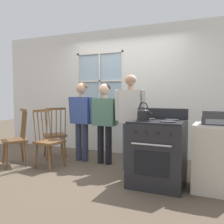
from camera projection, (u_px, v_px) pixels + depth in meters
ground_plane at (97, 171)px, 4.18m from camera, size 16.00×16.00×0.00m
wall_back at (128, 92)px, 5.34m from camera, size 6.40×0.16×2.70m
chair_by_window at (55, 135)px, 5.06m from camera, size 0.58×0.58×1.03m
chair_near_wall at (49, 142)px, 4.38m from camera, size 0.45×0.47×1.03m
chair_center_cluster at (16, 140)px, 4.52m from camera, size 0.57×0.57×1.03m
person_elderly_left at (82, 114)px, 4.80m from camera, size 0.57×0.26×1.51m
person_teen_center at (104, 115)px, 4.59m from camera, size 0.58×0.23×1.49m
person_adult_right at (130, 114)px, 4.21m from camera, size 0.53×0.26×1.62m
stove at (157, 152)px, 3.52m from camera, size 0.75×0.68×1.08m
kettle at (143, 114)px, 3.43m from camera, size 0.21×0.17×0.25m
potted_plant at (97, 106)px, 5.57m from camera, size 0.13×0.13×0.26m
side_counter at (215, 158)px, 3.30m from camera, size 0.55×0.50×0.90m
stereo at (216, 118)px, 3.24m from camera, size 0.34×0.29×0.18m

